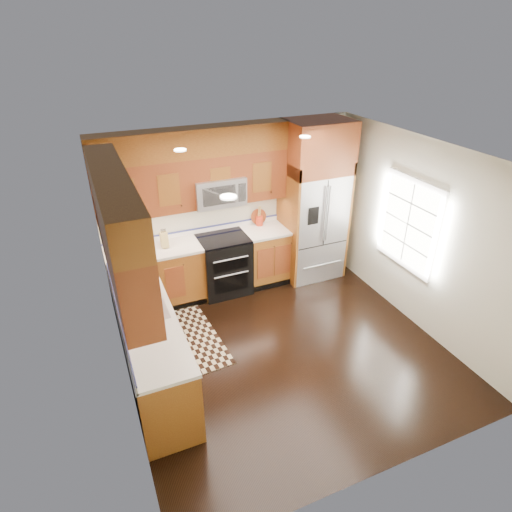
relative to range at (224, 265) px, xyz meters
name	(u,v)px	position (x,y,z in m)	size (l,w,h in m)	color
ground	(284,348)	(0.25, -1.67, -0.47)	(4.00, 4.00, 0.00)	black
wall_back	(230,206)	(0.25, 0.33, 0.83)	(4.00, 0.02, 2.60)	beige
wall_left	(116,302)	(-1.75, -1.67, 0.83)	(0.02, 4.00, 2.60)	beige
wall_right	(419,236)	(2.25, -1.67, 0.83)	(0.02, 4.00, 2.60)	beige
window	(409,224)	(2.23, -1.47, 0.93)	(0.04, 1.10, 1.30)	white
base_cabinets	(175,306)	(-0.98, -0.77, -0.02)	(2.85, 3.00, 0.90)	#945C1C
countertop	(180,270)	(-0.84, -0.65, 0.45)	(2.86, 3.01, 0.04)	beige
upper_cabinets	(166,191)	(-0.90, -0.58, 1.56)	(2.85, 3.00, 1.15)	brown
range	(224,265)	(0.00, 0.00, 0.00)	(0.76, 0.67, 0.95)	black
microwave	(218,191)	(0.00, 0.13, 1.19)	(0.76, 0.40, 0.42)	#B2B2B7
refrigerator	(314,202)	(1.55, -0.04, 0.83)	(0.98, 0.75, 2.60)	#B2B2B7
sink_faucet	(141,308)	(-1.48, -1.44, 0.52)	(0.54, 0.44, 0.37)	#B2B2B7
rug	(184,339)	(-0.95, -0.97, -0.46)	(0.90, 1.51, 0.01)	black
knife_block	(164,239)	(-0.88, 0.08, 0.59)	(0.10, 0.14, 0.29)	tan
utensil_crock	(259,219)	(0.70, 0.22, 0.58)	(0.13, 0.13, 0.32)	#B62E16
cutting_board	(259,223)	(0.71, 0.27, 0.48)	(0.26, 0.26, 0.02)	brown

